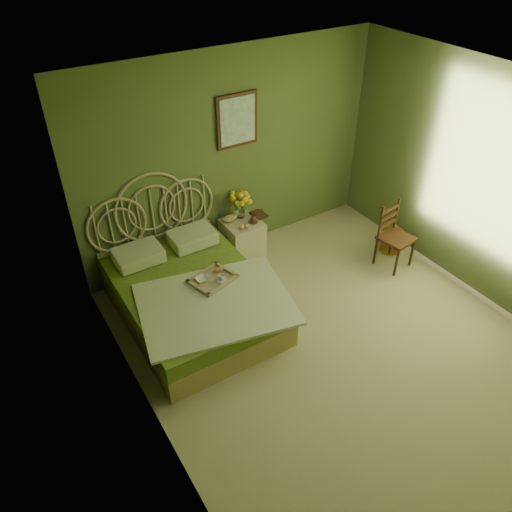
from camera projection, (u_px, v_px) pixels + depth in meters
floor at (339, 346)px, 5.32m from camera, size 4.50×4.50×0.00m
ceiling at (374, 108)px, 3.77m from camera, size 4.50×4.50×0.00m
wall_back at (232, 156)px, 6.08m from camera, size 4.00×0.00×4.00m
wall_left at (147, 330)px, 3.70m from camera, size 0.00×4.50×4.50m
wall_right at (495, 191)px, 5.39m from camera, size 0.00×4.50×4.50m
wall_art at (237, 120)px, 5.83m from camera, size 0.54×0.04×0.64m
bed at (191, 293)px, 5.56m from camera, size 1.74×2.20×1.36m
nightstand at (242, 232)px, 6.47m from camera, size 0.46×0.47×0.94m
chair at (393, 231)px, 6.25m from camera, size 0.43×0.43×0.86m
birdcage at (392, 237)px, 6.61m from camera, size 0.28×0.28×0.42m
book_lower at (253, 217)px, 6.44m from camera, size 0.19×0.24×0.02m
book_upper at (253, 215)px, 6.43m from camera, size 0.21×0.25×0.02m
cereal_bowl at (202, 279)px, 5.37m from camera, size 0.14×0.14×0.03m
coffee_cup at (222, 278)px, 5.36m from camera, size 0.10×0.10×0.07m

